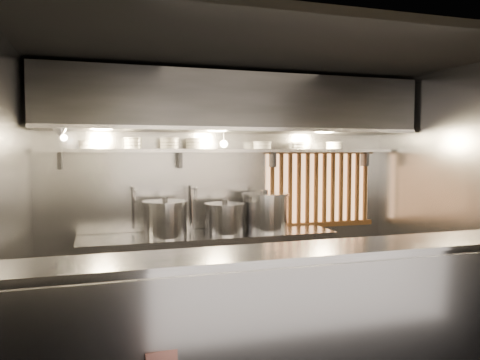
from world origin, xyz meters
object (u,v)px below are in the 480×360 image
stock_pot_left (165,219)px  stock_pot_mid (225,218)px  stock_pot_right (265,212)px  heat_lamp (61,132)px  pendant_bulb (224,144)px

stock_pot_left → stock_pot_mid: bearing=-0.2°
stock_pot_mid → stock_pot_right: bearing=8.6°
heat_lamp → stock_pot_left: heat_lamp is taller
stock_pot_right → stock_pot_mid: bearing=-171.4°
pendant_bulb → stock_pot_mid: size_ratio=0.33×
heat_lamp → stock_pot_left: 1.46m
pendant_bulb → stock_pot_right: pendant_bulb is taller
stock_pot_right → stock_pot_left: bearing=-176.3°
stock_pot_mid → stock_pot_left: bearing=179.8°
pendant_bulb → stock_pot_mid: bearing=-101.1°
stock_pot_left → stock_pot_mid: stock_pot_left is taller
heat_lamp → stock_pot_right: 2.52m
heat_lamp → stock_pot_left: (1.07, 0.24, -0.96)m
heat_lamp → stock_pot_mid: heat_lamp is taller
stock_pot_left → stock_pot_right: size_ratio=1.08×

